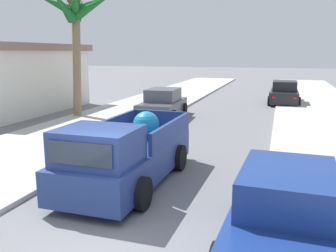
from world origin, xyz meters
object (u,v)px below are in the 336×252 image
object	(u,v)px
pickup_truck	(126,155)
car_left_near	(284,93)
car_right_near	(286,213)
palm_tree_left_mid	(75,15)
car_left_mid	(163,104)

from	to	relation	value
pickup_truck	car_left_near	distance (m)	17.80
car_right_near	palm_tree_left_mid	size ratio (longest dim) A/B	0.66
car_left_near	palm_tree_left_mid	xyz separation A→B (m)	(-10.51, -8.69, 4.56)
car_left_near	palm_tree_left_mid	bearing A→B (deg)	-140.41
pickup_truck	car_left_mid	xyz separation A→B (m)	(-2.19, 9.83, -0.08)
car_right_near	car_left_near	bearing A→B (deg)	89.93
car_left_mid	car_right_near	bearing A→B (deg)	-62.94
pickup_truck	car_left_mid	distance (m)	10.07
palm_tree_left_mid	car_left_near	bearing A→B (deg)	39.59
pickup_truck	car_left_near	xyz separation A→B (m)	(3.99, 17.35, -0.08)
car_left_near	car_left_mid	size ratio (longest dim) A/B	0.99
palm_tree_left_mid	car_left_mid	bearing A→B (deg)	15.12
car_right_near	car_left_mid	world-z (taller)	same
car_left_mid	palm_tree_left_mid	bearing A→B (deg)	-164.88
pickup_truck	car_right_near	size ratio (longest dim) A/B	1.21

